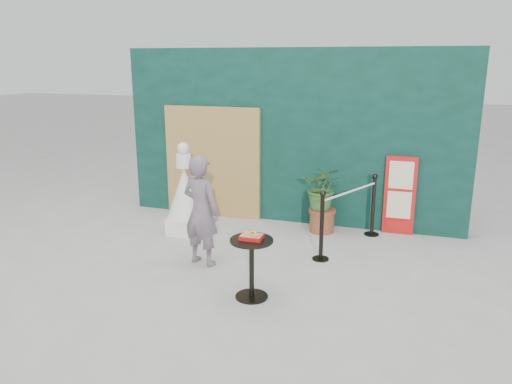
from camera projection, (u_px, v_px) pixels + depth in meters
name	position (u px, v px, depth m)	size (l,w,h in m)	color
ground	(226.00, 294.00, 6.17)	(60.00, 60.00, 0.00)	#ADAAA5
back_wall	(291.00, 137.00, 8.67)	(6.00, 0.30, 3.00)	black
bamboo_fence	(212.00, 162.00, 9.03)	(1.80, 0.08, 2.00)	tan
woman	(201.00, 211.00, 6.89)	(0.57, 0.37, 1.56)	slate
menu_board	(400.00, 196.00, 8.14)	(0.50, 0.07, 1.30)	red
statue	(185.00, 197.00, 8.16)	(0.60, 0.60, 1.53)	white
cafe_table	(252.00, 259.00, 5.95)	(0.52, 0.52, 0.75)	black
food_basket	(252.00, 236.00, 5.88)	(0.26, 0.19, 0.11)	#AA1812
planter	(323.00, 194.00, 8.22)	(0.67, 0.58, 1.14)	brown
stanchion_barrier	(349.00, 216.00, 7.60)	(0.84, 1.54, 1.03)	black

